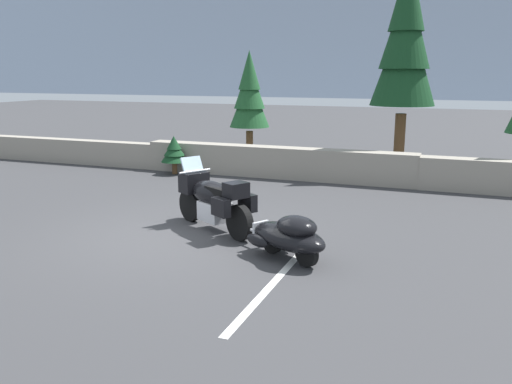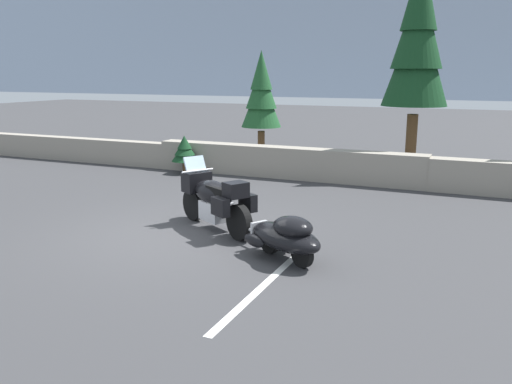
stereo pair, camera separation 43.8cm
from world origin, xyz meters
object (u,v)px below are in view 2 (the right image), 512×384
Objects in this scene: pine_tree_far_right at (261,93)px; car_shaped_trailer at (286,236)px; pine_tree_tall at (418,38)px; touring_motorcycle at (214,198)px.

car_shaped_trailer is at bearing -64.53° from pine_tree_far_right.
touring_motorcycle is at bearing -110.45° from pine_tree_tall.
pine_tree_tall is (2.67, 7.15, 3.29)m from touring_motorcycle.
pine_tree_tall is 5.19m from pine_tree_far_right.
pine_tree_tall is at bearing 69.55° from touring_motorcycle.
pine_tree_far_right is at bearing 175.28° from pine_tree_tall.
pine_tree_far_right is at bearing 115.47° from car_shaped_trailer.
car_shaped_trailer is 0.33× the size of pine_tree_tall.
car_shaped_trailer is 0.56× the size of pine_tree_far_right.
car_shaped_trailer is at bearing -30.13° from touring_motorcycle.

